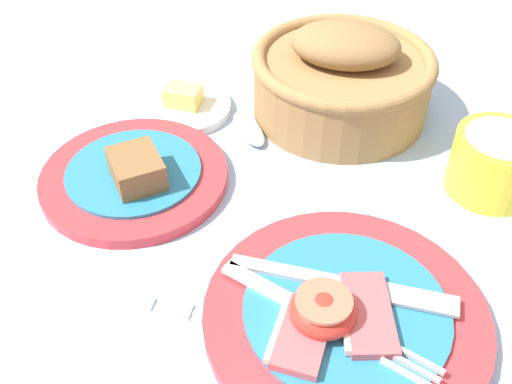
% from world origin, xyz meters
% --- Properties ---
extents(ground_plane, '(3.00, 3.00, 0.00)m').
position_xyz_m(ground_plane, '(0.00, 0.00, 0.00)').
color(ground_plane, '#93B2DB').
extents(breakfast_plate, '(0.23, 0.23, 0.04)m').
position_xyz_m(breakfast_plate, '(0.05, 0.00, 0.01)').
color(breakfast_plate, red).
rests_on(breakfast_plate, ground_plane).
extents(bread_plate, '(0.19, 0.19, 0.04)m').
position_xyz_m(bread_plate, '(-0.20, 0.06, 0.01)').
color(bread_plate, red).
rests_on(bread_plate, ground_plane).
extents(sugar_cup, '(0.09, 0.09, 0.06)m').
position_xyz_m(sugar_cup, '(0.12, 0.23, 0.03)').
color(sugar_cup, yellow).
rests_on(sugar_cup, ground_plane).
extents(bread_basket, '(0.21, 0.21, 0.11)m').
position_xyz_m(bread_basket, '(-0.07, 0.28, 0.05)').
color(bread_basket, olive).
rests_on(bread_basket, ground_plane).
extents(butter_dish, '(0.11, 0.11, 0.03)m').
position_xyz_m(butter_dish, '(-0.23, 0.20, 0.01)').
color(butter_dish, silver).
rests_on(butter_dish, ground_plane).
extents(teaspoon_by_saucer, '(0.16, 0.14, 0.01)m').
position_xyz_m(teaspoon_by_saucer, '(-0.12, 0.18, 0.01)').
color(teaspoon_by_saucer, silver).
rests_on(teaspoon_by_saucer, ground_plane).
extents(fork_on_cloth, '(0.18, 0.06, 0.01)m').
position_xyz_m(fork_on_cloth, '(-0.11, -0.06, 0.00)').
color(fork_on_cloth, silver).
rests_on(fork_on_cloth, ground_plane).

